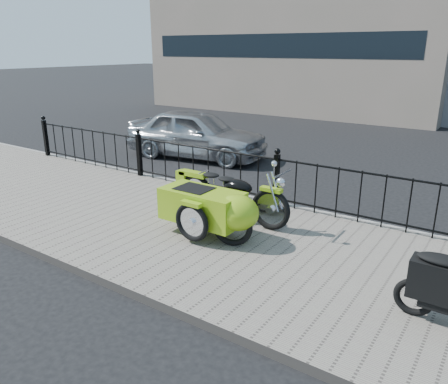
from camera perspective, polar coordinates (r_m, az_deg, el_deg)
The scene contains 7 objects.
ground at distance 7.24m, azimuth 1.85°, elevation -5.42°, with size 120.00×120.00×0.00m, color black.
sidewalk at distance 6.84m, azimuth -0.41°, elevation -6.36°, with size 30.00×3.80×0.12m, color slate.
curb at distance 8.38m, azimuth 7.16°, elevation -1.73°, with size 30.00×0.10×0.12m, color gray.
iron_fence at distance 8.10m, azimuth 6.85°, elevation 1.49°, with size 14.11×0.11×1.08m.
motorcycle_sidecar at distance 6.78m, azimuth -0.96°, elevation -1.70°, with size 2.28×1.48×0.98m.
spare_tire at distance 6.41m, azimuth 1.07°, elevation -4.45°, with size 0.63×0.63×0.09m, color black.
sedan_car at distance 12.13m, azimuth -3.62°, elevation 7.60°, with size 1.58×3.92×1.33m, color #ABAEB2.
Camera 1 is at (3.54, -5.61, 2.91)m, focal length 35.00 mm.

